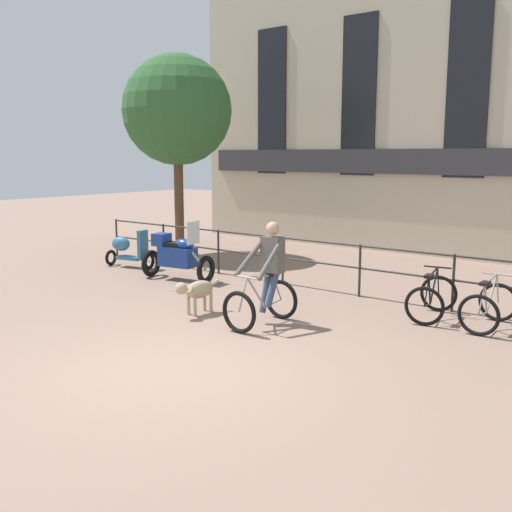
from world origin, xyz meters
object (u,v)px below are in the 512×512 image
(cyclist_with_bike, at_px, (266,279))
(parked_motorcycle, at_px, (177,255))
(parked_bicycle_mid_left, at_px, (489,307))
(dog, at_px, (196,290))
(parked_scooter, at_px, (128,249))
(parked_bicycle_near_lamp, at_px, (432,298))

(cyclist_with_bike, relative_size, parked_motorcycle, 0.98)
(cyclist_with_bike, xyz_separation_m, parked_bicycle_mid_left, (2.98, 2.04, -0.41))
(dog, height_order, parked_scooter, parked_scooter)
(parked_bicycle_near_lamp, height_order, parked_bicycle_mid_left, same)
(parked_bicycle_mid_left, bearing_deg, cyclist_with_bike, 33.39)
(parked_bicycle_mid_left, relative_size, parked_scooter, 0.84)
(cyclist_with_bike, bearing_deg, parked_bicycle_mid_left, 35.27)
(cyclist_with_bike, height_order, dog, cyclist_with_bike)
(cyclist_with_bike, distance_m, parked_bicycle_mid_left, 3.63)
(dog, bearing_deg, parked_motorcycle, 146.82)
(parked_bicycle_near_lamp, xyz_separation_m, parked_bicycle_mid_left, (0.96, -0.00, 0.00))
(parked_bicycle_mid_left, distance_m, parked_scooter, 8.80)
(cyclist_with_bike, height_order, parked_scooter, cyclist_with_bike)
(cyclist_with_bike, relative_size, parked_bicycle_near_lamp, 1.41)
(dog, xyz_separation_m, parked_motorcycle, (-2.41, 1.87, 0.13))
(parked_motorcycle, xyz_separation_m, parked_scooter, (-2.08, 0.32, -0.10))
(dog, distance_m, parked_scooter, 4.99)
(dog, xyz_separation_m, parked_bicycle_near_lamp, (3.35, 2.32, -0.08))
(parked_motorcycle, height_order, parked_bicycle_mid_left, parked_motorcycle)
(parked_bicycle_near_lamp, distance_m, parked_bicycle_mid_left, 0.96)
(parked_bicycle_near_lamp, bearing_deg, cyclist_with_bike, 35.85)
(parked_motorcycle, height_order, parked_scooter, parked_motorcycle)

